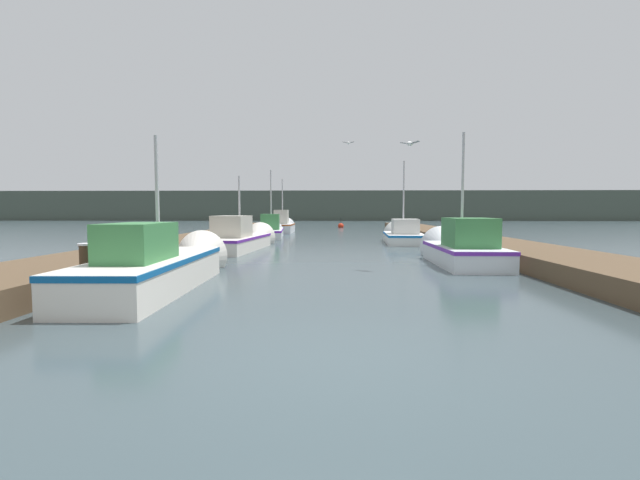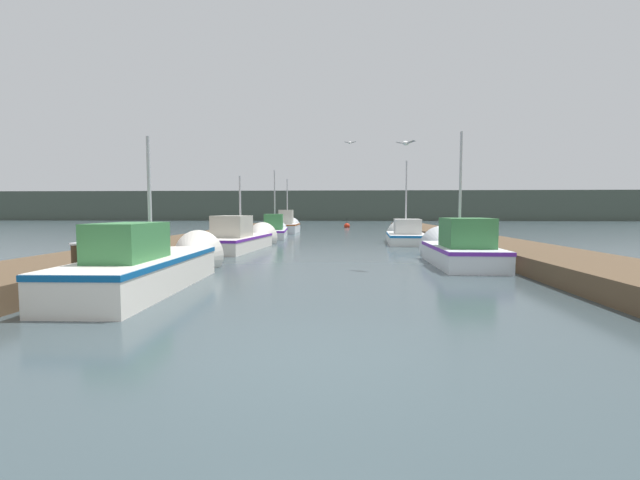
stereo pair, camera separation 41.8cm
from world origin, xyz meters
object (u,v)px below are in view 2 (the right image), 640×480
mooring_piling_1 (79,268)px  seagull_lead (350,143)px  fishing_boat_1 (457,249)px  fishing_boat_2 (244,238)px  seagull_1 (406,143)px  fishing_boat_4 (275,230)px  mooring_piling_0 (402,226)px  fishing_boat_3 (405,235)px  fishing_boat_5 (288,226)px  fishing_boat_0 (157,264)px  channel_buoy (347,226)px

mooring_piling_1 → seagull_lead: seagull_lead is taller
fishing_boat_1 → fishing_boat_2: (-7.81, 4.82, -0.03)m
mooring_piling_1 → seagull_1: 8.53m
fishing_boat_4 → mooring_piling_1: fishing_boat_4 is taller
seagull_1 → fishing_boat_4: bearing=-33.5°
fishing_boat_1 → mooring_piling_0: (0.88, 18.57, 0.01)m
fishing_boat_2 → mooring_piling_0: (8.69, 13.75, 0.04)m
fishing_boat_2 → fishing_boat_3: size_ratio=1.24×
seagull_lead → seagull_1: bearing=102.4°
fishing_boat_3 → seagull_1: size_ratio=10.00×
fishing_boat_3 → fishing_boat_5: size_ratio=1.14×
fishing_boat_1 → fishing_boat_2: fishing_boat_1 is taller
fishing_boat_0 → mooring_piling_1: 1.57m
mooring_piling_1 → seagull_lead: (5.48, 12.52, 4.33)m
fishing_boat_0 → channel_buoy: bearing=80.6°
mooring_piling_0 → mooring_piling_1: 25.75m
channel_buoy → seagull_lead: seagull_lead is taller
seagull_lead → seagull_1: 8.69m
fishing_boat_2 → fishing_boat_5: bearing=94.4°
fishing_boat_5 → seagull_1: (5.86, -19.64, 3.02)m
seagull_1 → fishing_boat_5: bearing=-39.5°
channel_buoy → seagull_1: bearing=-87.3°
fishing_boat_4 → channel_buoy: (4.60, 14.45, -0.26)m
mooring_piling_1 → channel_buoy: 33.23m
fishing_boat_5 → mooring_piling_1: (-1.03, -23.69, 0.03)m
fishing_boat_0 → fishing_boat_5: fishing_boat_5 is taller
fishing_boat_4 → fishing_boat_5: bearing=83.8°
fishing_boat_1 → seagull_1: (-1.80, -1.29, 3.04)m
mooring_piling_1 → seagull_1: bearing=30.5°
fishing_boat_4 → seagull_lead: (4.54, -5.79, 4.43)m
fishing_boat_3 → seagull_1: (-1.47, -10.06, 3.13)m
fishing_boat_3 → channel_buoy: fishing_boat_3 is taller
fishing_boat_3 → fishing_boat_5: bearing=130.9°
fishing_boat_1 → fishing_boat_5: (-7.66, 18.35, 0.02)m
fishing_boat_3 → seagull_lead: (-2.87, -1.59, 4.47)m
fishing_boat_0 → mooring_piling_0: 24.28m
fishing_boat_2 → seagull_lead: 6.80m
mooring_piling_1 → channel_buoy: bearing=80.4°
mooring_piling_1 → fishing_boat_2: bearing=85.1°
channel_buoy → fishing_boat_2: bearing=-101.7°
fishing_boat_3 → mooring_piling_0: fishing_boat_3 is taller
fishing_boat_3 → fishing_boat_5: (-7.32, 9.58, 0.11)m
fishing_boat_4 → channel_buoy: fishing_boat_4 is taller
fishing_boat_5 → mooring_piling_1: size_ratio=4.49×
fishing_boat_3 → fishing_boat_0: bearing=-116.0°
fishing_boat_1 → channel_buoy: fishing_boat_1 is taller
fishing_boat_2 → fishing_boat_5: (0.15, 13.53, 0.05)m
fishing_boat_0 → seagull_lead: (4.44, 11.34, 4.39)m
fishing_boat_0 → fishing_boat_4: bearing=89.0°
seagull_lead → seagull_1: (1.41, -8.47, -1.34)m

